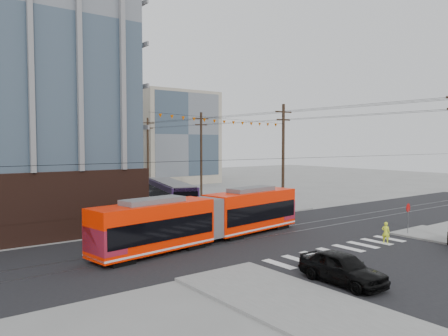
{
  "coord_description": "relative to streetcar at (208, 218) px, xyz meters",
  "views": [
    {
      "loc": [
        -23.13,
        -21.0,
        7.01
      ],
      "look_at": [
        -0.77,
        8.75,
        4.9
      ],
      "focal_mm": 35.0,
      "sensor_mm": 36.0,
      "label": 1
    }
  ],
  "objects": [
    {
      "name": "stop_sign",
      "position": [
        13.62,
        -7.21,
        -0.58
      ],
      "size": [
        0.8,
        0.8,
        2.28
      ],
      "primitive_type": null,
      "rotation": [
        0.0,
        0.0,
        0.17
      ],
      "color": "#B30000",
      "rests_on": "ground"
    },
    {
      "name": "parked_car_silver",
      "position": [
        0.36,
        10.52,
        -0.99
      ],
      "size": [
        1.69,
        4.42,
        1.44
      ],
      "primitive_type": "imported",
      "rotation": [
        0.0,
        0.0,
        3.1
      ],
      "color": "#A1ACB6",
      "rests_on": "ground"
    },
    {
      "name": "jersey_barrier",
      "position": [
        13.98,
        10.19,
        -1.32
      ],
      "size": [
        1.81,
        4.06,
        0.79
      ],
      "primitive_type": "cube",
      "rotation": [
        0.0,
        0.0,
        0.24
      ],
      "color": "gray",
      "rests_on": "ground"
    },
    {
      "name": "ground",
      "position": [
        5.68,
        -4.15,
        -1.71
      ],
      "size": [
        160.0,
        160.0,
        0.0
      ],
      "primitive_type": "plane",
      "color": "slate"
    },
    {
      "name": "city_bus",
      "position": [
        4.1,
        12.43,
        -0.05
      ],
      "size": [
        5.78,
        11.99,
        3.33
      ],
      "primitive_type": null,
      "rotation": [
        0.0,
        0.0,
        -0.29
      ],
      "color": "#2B1A41",
      "rests_on": "ground"
    },
    {
      "name": "utility_pole_far",
      "position": [
        14.18,
        51.85,
        3.79
      ],
      "size": [
        0.3,
        0.3,
        11.0
      ],
      "primitive_type": "cylinder",
      "color": "black",
      "rests_on": "ground"
    },
    {
      "name": "bg_bldg_ne_near",
      "position": [
        21.68,
        43.85,
        6.29
      ],
      "size": [
        14.0,
        14.0,
        16.0
      ],
      "primitive_type": "cube",
      "color": "gray",
      "rests_on": "ground"
    },
    {
      "name": "parked_car_white",
      "position": [
        -0.22,
        12.95,
        -0.98
      ],
      "size": [
        3.82,
        5.48,
        1.47
      ],
      "primitive_type": "imported",
      "rotation": [
        0.0,
        0.0,
        3.53
      ],
      "color": "silver",
      "rests_on": "ground"
    },
    {
      "name": "pedestrian",
      "position": [
        9.76,
        -7.81,
        -0.95
      ],
      "size": [
        0.52,
        0.64,
        1.52
      ],
      "primitive_type": "imported",
      "rotation": [
        0.0,
        0.0,
        1.89
      ],
      "color": "#EBFF2F",
      "rests_on": "ground"
    },
    {
      "name": "streetcar",
      "position": [
        0.0,
        0.0,
        0.0
      ],
      "size": [
        17.97,
        5.17,
        3.43
      ],
      "primitive_type": null,
      "rotation": [
        0.0,
        0.0,
        0.15
      ],
      "color": "#FF1F00",
      "rests_on": "ground"
    },
    {
      "name": "black_sedan",
      "position": [
        0.17,
        -11.54,
        -0.91
      ],
      "size": [
        2.04,
        4.76,
        1.6
      ],
      "primitive_type": "imported",
      "rotation": [
        0.0,
        0.0,
        -0.03
      ],
      "color": "black",
      "rests_on": "ground"
    },
    {
      "name": "parked_car_grey",
      "position": [
        -0.02,
        21.76,
        -1.01
      ],
      "size": [
        2.68,
        5.2,
        1.4
      ],
      "primitive_type": "imported",
      "rotation": [
        0.0,
        0.0,
        3.21
      ],
      "color": "slate",
      "rests_on": "ground"
    },
    {
      "name": "bg_bldg_ne_far",
      "position": [
        23.68,
        63.85,
        5.29
      ],
      "size": [
        16.0,
        16.0,
        14.0
      ],
      "primitive_type": "cube",
      "color": "#8C99A5",
      "rests_on": "ground"
    }
  ]
}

